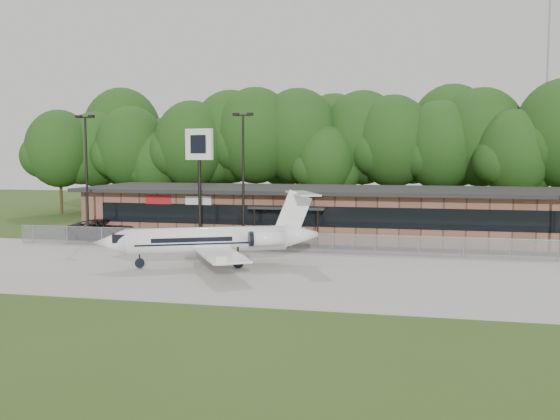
% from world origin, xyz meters
% --- Properties ---
extents(ground, '(160.00, 160.00, 0.00)m').
position_xyz_m(ground, '(0.00, 0.00, 0.00)').
color(ground, '#334B1B').
rests_on(ground, ground).
extents(apron, '(64.00, 18.00, 0.08)m').
position_xyz_m(apron, '(0.00, 8.00, 0.04)').
color(apron, '#9E9B93').
rests_on(apron, ground).
extents(parking_lot, '(50.00, 9.00, 0.06)m').
position_xyz_m(parking_lot, '(0.00, 19.50, 0.03)').
color(parking_lot, '#383835').
rests_on(parking_lot, ground).
extents(terminal, '(41.00, 11.65, 4.30)m').
position_xyz_m(terminal, '(-0.00, 23.94, 2.18)').
color(terminal, '#895844').
rests_on(terminal, ground).
extents(fence, '(46.00, 0.04, 1.52)m').
position_xyz_m(fence, '(0.00, 15.00, 0.78)').
color(fence, gray).
rests_on(fence, ground).
extents(treeline, '(72.00, 12.00, 15.00)m').
position_xyz_m(treeline, '(0.00, 42.00, 7.50)').
color(treeline, '#153711').
rests_on(treeline, ground).
extents(radio_mast, '(0.20, 0.20, 25.00)m').
position_xyz_m(radio_mast, '(22.00, 48.00, 12.50)').
color(radio_mast, gray).
rests_on(radio_mast, ground).
extents(light_pole_left, '(1.55, 0.30, 10.23)m').
position_xyz_m(light_pole_left, '(-18.00, 16.50, 5.98)').
color(light_pole_left, black).
rests_on(light_pole_left, ground).
extents(light_pole_mid, '(1.55, 0.30, 10.23)m').
position_xyz_m(light_pole_mid, '(-5.00, 16.50, 5.98)').
color(light_pole_mid, black).
rests_on(light_pole_mid, ground).
extents(business_jet, '(13.90, 12.39, 4.80)m').
position_xyz_m(business_jet, '(-4.59, 8.55, 1.72)').
color(business_jet, white).
rests_on(business_jet, ground).
extents(suv, '(6.61, 3.78, 1.74)m').
position_xyz_m(suv, '(-17.57, 18.26, 0.87)').
color(suv, '#2B2B2D').
rests_on(suv, ground).
extents(pole_sign, '(2.38, 0.84, 9.10)m').
position_xyz_m(pole_sign, '(-8.59, 16.79, 6.96)').
color(pole_sign, black).
rests_on(pole_sign, ground).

